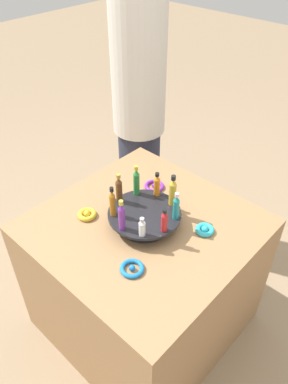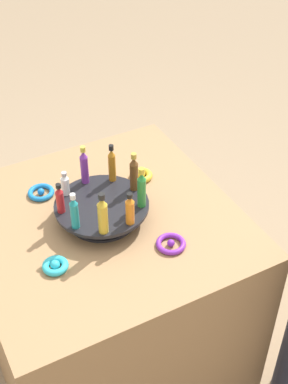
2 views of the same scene
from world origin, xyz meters
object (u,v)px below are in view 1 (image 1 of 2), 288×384
(bottle_purple, at_px, (121,216))
(bottle_teal, at_px, (176,207))
(bottle_amber, at_px, (112,203))
(bottle_clear, at_px, (142,227))
(bottle_orange, at_px, (157,185))
(person_figure, at_px, (139,105))
(ribbon_bow_blue, at_px, (132,268))
(ribbon_bow_gold, at_px, (87,214))
(bottle_brown, at_px, (119,189))
(display_stand, at_px, (145,217))
(bottle_green, at_px, (136,181))
(ribbon_bow_purple, at_px, (154,186))
(bottle_red, at_px, (164,221))
(bottle_gold, at_px, (173,191))
(ribbon_bow_teal, at_px, (205,230))

(bottle_purple, distance_m, bottle_teal, 0.23)
(bottle_amber, distance_m, bottle_purple, 0.09)
(bottle_purple, distance_m, bottle_clear, 0.09)
(bottle_orange, distance_m, person_figure, 0.68)
(ribbon_bow_blue, bearing_deg, ribbon_bow_gold, 77.27)
(ribbon_bow_gold, height_order, person_figure, person_figure)
(bottle_amber, relative_size, bottle_brown, 0.99)
(display_stand, bearing_deg, bottle_purple, 178.61)
(bottle_brown, relative_size, ribbon_bow_gold, 1.71)
(bottle_clear, xyz_separation_m, ribbon_bow_blue, (-0.12, -0.06, -0.10))
(ribbon_bow_blue, bearing_deg, bottle_amber, 62.08)
(bottle_green, relative_size, ribbon_bow_purple, 1.56)
(bottle_brown, xyz_separation_m, person_figure, (0.58, 0.43, 0.04))
(bottle_amber, xyz_separation_m, bottle_teal, (0.16, -0.20, -0.01))
(bottle_purple, xyz_separation_m, bottle_clear, (0.03, -0.09, -0.03))
(bottle_clear, xyz_separation_m, bottle_red, (0.08, -0.05, 0.01))
(bottle_brown, xyz_separation_m, ribbon_bow_gold, (-0.12, 0.09, -0.12))
(bottle_amber, bearing_deg, ribbon_bow_blue, -117.92)
(display_stand, xyz_separation_m, bottle_orange, (0.13, 0.04, 0.08))
(bottle_red, height_order, person_figure, person_figure)
(bottle_gold, xyz_separation_m, ribbon_bow_teal, (0.02, -0.17, -0.12))
(bottle_red, distance_m, bottle_orange, 0.23)
(bottle_gold, relative_size, ribbon_bow_purple, 1.56)
(bottle_purple, height_order, bottle_brown, same)
(bottle_teal, distance_m, ribbon_bow_blue, 0.31)
(bottle_clear, height_order, person_figure, person_figure)
(display_stand, height_order, ribbon_bow_gold, display_stand)
(bottle_clear, height_order, bottle_green, bottle_green)
(bottle_amber, bearing_deg, bottle_purple, -111.39)
(bottle_red, xyz_separation_m, bottle_brown, (0.01, 0.26, 0.02))
(display_stand, distance_m, ribbon_bow_blue, 0.26)
(bottle_gold, xyz_separation_m, ribbon_bow_blue, (-0.34, -0.09, -0.13))
(ribbon_bow_purple, bearing_deg, display_stand, -147.73)
(bottle_gold, bearing_deg, bottle_purple, 168.61)
(ribbon_bow_blue, height_order, person_figure, person_figure)
(bottle_orange, height_order, ribbon_bow_blue, bottle_orange)
(bottle_red, height_order, bottle_teal, bottle_teal)
(bottle_gold, height_order, bottle_brown, bottle_gold)
(bottle_red, xyz_separation_m, bottle_teal, (0.09, 0.01, 0.01))
(bottle_green, distance_m, bottle_brown, 0.09)
(bottle_purple, relative_size, bottle_orange, 1.24)
(bottle_brown, bearing_deg, bottle_teal, -71.39)
(bottle_gold, bearing_deg, bottle_teal, -131.39)
(bottle_brown, height_order, ribbon_bow_purple, bottle_brown)
(ribbon_bow_gold, bearing_deg, display_stand, -57.73)
(bottle_purple, relative_size, bottle_green, 0.97)
(bottle_red, height_order, bottle_gold, bottle_gold)
(bottle_red, xyz_separation_m, ribbon_bow_gold, (-0.11, 0.35, -0.11))
(bottle_clear, bearing_deg, bottle_teal, -11.39)
(bottle_brown, distance_m, ribbon_bow_blue, 0.36)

